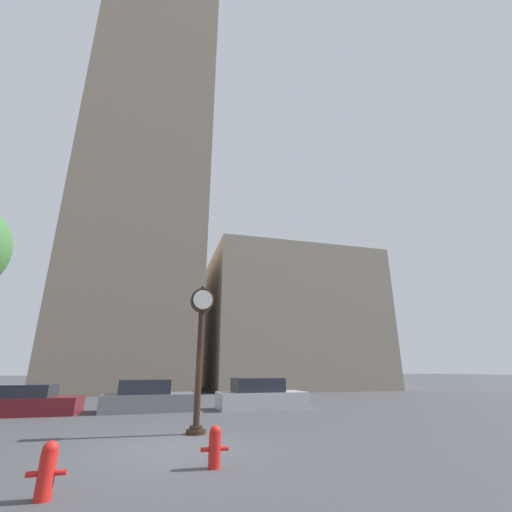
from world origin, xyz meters
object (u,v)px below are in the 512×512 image
(car_maroon, at_px, (27,402))
(car_grey, at_px, (147,398))
(fire_hydrant_near, at_px, (215,446))
(car_silver, at_px, (260,396))
(fire_hydrant_far, at_px, (47,469))
(street_clock, at_px, (200,338))

(car_maroon, xyz_separation_m, car_grey, (4.87, 0.10, 0.06))
(car_maroon, xyz_separation_m, fire_hydrant_near, (6.47, -10.00, -0.12))
(car_silver, height_order, fire_hydrant_far, car_silver)
(car_maroon, height_order, car_grey, car_grey)
(fire_hydrant_far, bearing_deg, fire_hydrant_near, 21.07)
(car_maroon, relative_size, fire_hydrant_far, 5.16)
(street_clock, relative_size, car_grey, 1.09)
(fire_hydrant_far, bearing_deg, car_grey, 84.31)
(street_clock, relative_size, car_silver, 1.05)
(car_grey, relative_size, fire_hydrant_far, 5.19)
(car_silver, xyz_separation_m, fire_hydrant_far, (-6.43, -10.78, -0.18))
(street_clock, height_order, fire_hydrant_near, street_clock)
(car_silver, bearing_deg, street_clock, -123.40)
(street_clock, bearing_deg, car_maroon, 136.32)
(street_clock, xyz_separation_m, car_maroon, (-6.49, 6.20, -2.29))
(car_grey, xyz_separation_m, car_silver, (5.32, -0.37, 0.02))
(street_clock, distance_m, car_silver, 7.33)
(car_silver, relative_size, fire_hydrant_near, 5.60)
(car_silver, bearing_deg, car_maroon, 176.98)
(car_maroon, relative_size, fire_hydrant_near, 5.35)
(car_grey, bearing_deg, fire_hydrant_near, -83.42)
(street_clock, height_order, car_grey, street_clock)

